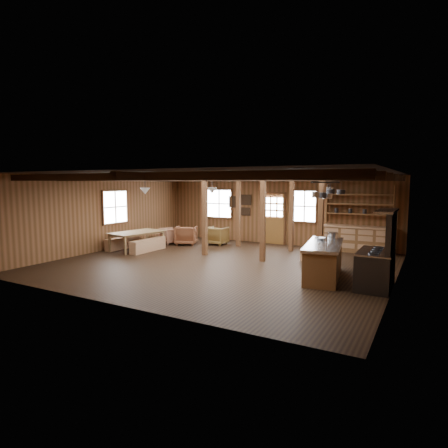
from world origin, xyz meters
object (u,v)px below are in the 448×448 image
(kitchen_island, at_px, (324,260))
(dining_table, at_px, (138,241))
(commercial_range, at_px, (378,263))
(armchair_a, at_px, (186,235))
(armchair_b, at_px, (217,236))
(armchair_c, at_px, (170,236))

(kitchen_island, xyz_separation_m, dining_table, (-7.16, 0.70, -0.13))
(commercial_range, distance_m, dining_table, 8.62)
(armchair_a, height_order, armchair_b, armchair_a)
(armchair_a, xyz_separation_m, armchair_c, (-0.75, -0.08, -0.05))
(dining_table, bearing_deg, armchair_b, -28.08)
(kitchen_island, distance_m, dining_table, 7.20)
(armchair_b, xyz_separation_m, armchair_c, (-1.83, -0.73, -0.04))
(armchair_a, relative_size, armchair_b, 1.04)
(commercial_range, height_order, armchair_a, commercial_range)
(commercial_range, distance_m, armchair_c, 8.93)
(kitchen_island, bearing_deg, armchair_a, 148.34)
(dining_table, distance_m, armchair_a, 2.12)
(dining_table, relative_size, armchair_b, 2.45)
(commercial_range, bearing_deg, kitchen_island, 165.68)
(dining_table, bearing_deg, kitchen_island, -86.79)
(armchair_a, bearing_deg, kitchen_island, 132.77)
(armchair_a, bearing_deg, commercial_range, 134.22)
(armchair_a, xyz_separation_m, armchair_b, (1.08, 0.65, -0.02))
(armchair_a, height_order, armchair_c, armchair_a)
(commercial_range, distance_m, armchair_b, 7.55)
(kitchen_island, relative_size, dining_table, 1.31)
(commercial_range, relative_size, armchair_c, 2.62)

